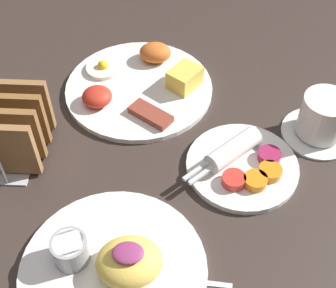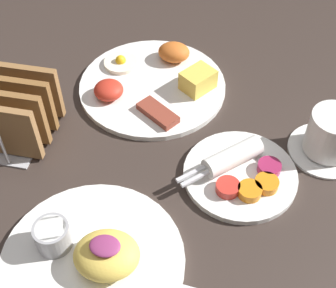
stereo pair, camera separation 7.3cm
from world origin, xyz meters
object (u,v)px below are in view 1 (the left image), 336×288
object	(u,v)px
plate_condiments	(242,164)
plate_foreground	(113,266)
plate_breakfast	(140,84)
coffee_cup	(322,119)
toast_rack	(12,129)

from	to	relation	value
plate_condiments	plate_foreground	world-z (taller)	plate_foreground
plate_breakfast	coffee_cup	bearing A→B (deg)	-17.79
plate_foreground	toast_rack	world-z (taller)	toast_rack
plate_breakfast	plate_foreground	distance (m)	0.36
plate_foreground	toast_rack	distance (m)	0.27
plate_condiments	toast_rack	distance (m)	0.36
plate_condiments	toast_rack	bearing A→B (deg)	176.58
toast_rack	plate_breakfast	bearing A→B (deg)	40.65
plate_breakfast	plate_condiments	bearing A→B (deg)	-45.57
plate_condiments	plate_foreground	size ratio (longest dim) A/B	0.73
plate_foreground	coffee_cup	bearing A→B (deg)	40.61
coffee_cup	plate_foreground	bearing A→B (deg)	-139.39
plate_breakfast	plate_foreground	size ratio (longest dim) A/B	1.08
plate_foreground	coffee_cup	size ratio (longest dim) A/B	2.06
plate_breakfast	plate_foreground	bearing A→B (deg)	-90.39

